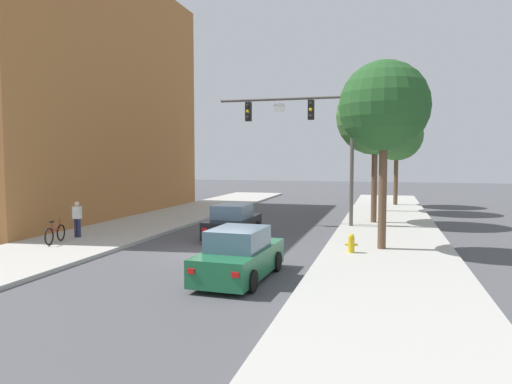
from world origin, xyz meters
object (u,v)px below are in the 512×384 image
(car_lead_black, at_px, (233,223))
(traffic_signal_mast, at_px, (312,128))
(pedestrian_sidewalk_left_walker, at_px, (77,217))
(street_tree_nearest, at_px, (384,107))
(fire_hydrant, at_px, (351,243))
(street_tree_third, at_px, (385,115))
(car_following_green, at_px, (239,256))
(bicycle_leaning, at_px, (55,234))
(street_tree_second, at_px, (375,116))
(street_tree_farthest, at_px, (397,135))

(car_lead_black, bearing_deg, traffic_signal_mast, 56.47)
(pedestrian_sidewalk_left_walker, distance_m, street_tree_nearest, 14.16)
(fire_hydrant, bearing_deg, street_tree_third, 85.76)
(pedestrian_sidewalk_left_walker, height_order, street_tree_third, street_tree_third)
(traffic_signal_mast, relative_size, fire_hydrant, 10.42)
(traffic_signal_mast, bearing_deg, car_following_green, -92.20)
(bicycle_leaning, bearing_deg, pedestrian_sidewalk_left_walker, 90.72)
(car_following_green, distance_m, street_tree_nearest, 8.49)
(traffic_signal_mast, height_order, fire_hydrant, traffic_signal_mast)
(street_tree_second, bearing_deg, bicycle_leaning, -141.17)
(car_lead_black, xyz_separation_m, street_tree_second, (6.23, 6.28, 5.35))
(car_lead_black, bearing_deg, fire_hydrant, -25.50)
(car_lead_black, distance_m, pedestrian_sidewalk_left_walker, 7.07)
(car_lead_black, relative_size, street_tree_farthest, 0.58)
(fire_hydrant, height_order, street_tree_nearest, street_tree_nearest)
(car_lead_black, bearing_deg, street_tree_farthest, 65.99)
(fire_hydrant, distance_m, street_tree_third, 16.31)
(pedestrian_sidewalk_left_walker, relative_size, street_tree_nearest, 0.22)
(car_following_green, relative_size, fire_hydrant, 5.98)
(street_tree_nearest, relative_size, street_tree_second, 0.91)
(fire_hydrant, xyz_separation_m, street_tree_nearest, (1.10, 1.14, 5.22))
(street_tree_second, distance_m, street_tree_farthest, 10.89)
(car_lead_black, distance_m, bicycle_leaning, 7.72)
(street_tree_second, bearing_deg, fire_hydrant, -93.84)
(bicycle_leaning, xyz_separation_m, fire_hydrant, (12.21, 1.35, -0.03))
(car_lead_black, bearing_deg, street_tree_second, 45.21)
(bicycle_leaning, bearing_deg, traffic_signal_mast, 41.76)
(bicycle_leaning, bearing_deg, fire_hydrant, 6.30)
(bicycle_leaning, height_order, fire_hydrant, bicycle_leaning)
(fire_hydrant, bearing_deg, street_tree_farthest, 84.29)
(car_following_green, distance_m, street_tree_third, 20.68)
(bicycle_leaning, distance_m, fire_hydrant, 12.28)
(car_following_green, height_order, bicycle_leaning, car_following_green)
(car_following_green, relative_size, bicycle_leaning, 2.48)
(street_tree_second, xyz_separation_m, street_tree_farthest, (1.37, 10.79, -0.53))
(car_following_green, bearing_deg, street_tree_farthest, 78.11)
(street_tree_nearest, height_order, street_tree_third, street_tree_third)
(street_tree_nearest, xyz_separation_m, street_tree_third, (0.01, 13.94, 0.91))
(bicycle_leaning, height_order, street_tree_nearest, street_tree_nearest)
(pedestrian_sidewalk_left_walker, bearing_deg, street_tree_farthest, 54.07)
(car_lead_black, bearing_deg, bicycle_leaning, -148.48)
(street_tree_second, height_order, street_tree_third, street_tree_third)
(fire_hydrant, xyz_separation_m, street_tree_farthest, (1.98, 19.76, 5.03))
(car_lead_black, height_order, street_tree_farthest, street_tree_farthest)
(fire_hydrant, relative_size, street_tree_third, 0.08)
(pedestrian_sidewalk_left_walker, bearing_deg, fire_hydrant, -0.74)
(street_tree_nearest, height_order, street_tree_second, street_tree_second)
(car_lead_black, xyz_separation_m, bicycle_leaning, (-6.58, -4.03, -0.18))
(pedestrian_sidewalk_left_walker, bearing_deg, street_tree_second, 34.47)
(car_lead_black, height_order, car_following_green, same)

